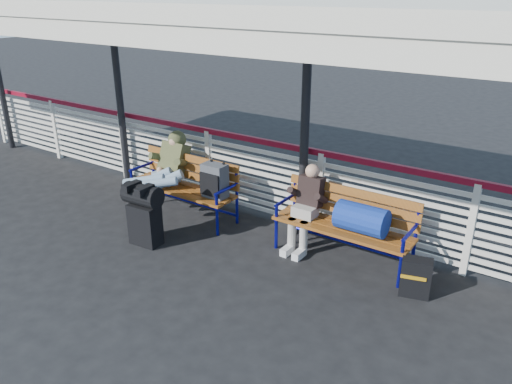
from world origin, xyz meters
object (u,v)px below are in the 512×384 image
Objects in this scene: companion_person at (306,207)px; suitcase_side at (416,277)px; bench_right at (354,219)px; traveler_man at (160,175)px; luggage_stack at (144,212)px; bench_left at (196,181)px.

companion_person reaches higher than suitcase_side.
bench_right is 1.10× the size of traveler_man.
bench_right is 1.03m from suitcase_side.
bench_left reaches higher than luggage_stack.
companion_person is (1.80, 0.12, -0.01)m from bench_left.
traveler_man is at bearing -138.22° from bench_left.
traveler_man reaches higher than suitcase_side.
luggage_stack is at bearing -155.59° from bench_right.
luggage_stack is 0.81m from traveler_man.
luggage_stack is 0.76× the size of companion_person.
bench_left is 3.43m from suitcase_side.
bench_left is at bearing 41.78° from traveler_man.
bench_left is 3.89× the size of suitcase_side.
luggage_stack is 1.88× the size of suitcase_side.
luggage_stack is 3.55m from suitcase_side.
traveler_man is (-0.35, 0.69, 0.25)m from luggage_stack.
bench_right is at bearing 2.78° from bench_left.
bench_left is at bearing 161.61° from suitcase_side.
luggage_stack is 1.04m from bench_left.
companion_person reaches higher than bench_left.
suitcase_side is at bearing 2.45° from traveler_man.
bench_right is 1.57× the size of companion_person.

